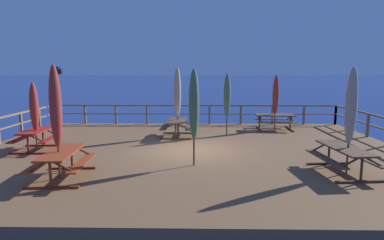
{
  "coord_description": "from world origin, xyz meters",
  "views": [
    {
      "loc": [
        0.25,
        -11.91,
        3.76
      ],
      "look_at": [
        0.0,
        0.93,
        1.82
      ],
      "focal_mm": 30.21,
      "sensor_mm": 36.0,
      "label": 1
    }
  ],
  "objects_px": {
    "picnic_table_mid_left": "(62,158)",
    "patio_umbrella_short_mid": "(34,107)",
    "patio_umbrella_tall_mid_right": "(177,93)",
    "patio_umbrella_tall_mid_left": "(351,107)",
    "picnic_table_mid_right": "(177,124)",
    "patio_umbrella_tall_back_left": "(194,105)",
    "picnic_table_back_left": "(344,154)",
    "patio_umbrella_short_back": "(276,95)",
    "patio_umbrella_short_front": "(56,107)",
    "patio_umbrella_tall_front": "(227,96)",
    "lamp_post_hooked": "(59,87)",
    "picnic_table_front_right": "(36,136)",
    "picnic_table_mid_centre": "(275,119)"
  },
  "relations": [
    {
      "from": "picnic_table_mid_right",
      "to": "patio_umbrella_tall_mid_right",
      "type": "height_order",
      "value": "patio_umbrella_tall_mid_right"
    },
    {
      "from": "patio_umbrella_tall_mid_right",
      "to": "patio_umbrella_tall_mid_left",
      "type": "relative_size",
      "value": 1.02
    },
    {
      "from": "patio_umbrella_tall_back_left",
      "to": "patio_umbrella_tall_front",
      "type": "xyz_separation_m",
      "value": [
        1.46,
        4.99,
        -0.11
      ]
    },
    {
      "from": "picnic_table_mid_left",
      "to": "picnic_table_back_left",
      "type": "relative_size",
      "value": 0.94
    },
    {
      "from": "picnic_table_front_right",
      "to": "picnic_table_back_left",
      "type": "distance_m",
      "value": 10.67
    },
    {
      "from": "patio_umbrella_short_front",
      "to": "patio_umbrella_tall_front",
      "type": "relative_size",
      "value": 1.1
    },
    {
      "from": "patio_umbrella_tall_mid_right",
      "to": "picnic_table_front_right",
      "type": "bearing_deg",
      "value": -152.42
    },
    {
      "from": "patio_umbrella_tall_mid_right",
      "to": "patio_umbrella_tall_front",
      "type": "xyz_separation_m",
      "value": [
        2.27,
        0.41,
        -0.18
      ]
    },
    {
      "from": "picnic_table_front_right",
      "to": "patio_umbrella_short_mid",
      "type": "bearing_deg",
      "value": -18.54
    },
    {
      "from": "picnic_table_mid_left",
      "to": "picnic_table_front_right",
      "type": "distance_m",
      "value": 3.95
    },
    {
      "from": "patio_umbrella_tall_front",
      "to": "patio_umbrella_short_back",
      "type": "bearing_deg",
      "value": 29.64
    },
    {
      "from": "patio_umbrella_short_back",
      "to": "lamp_post_hooked",
      "type": "relative_size",
      "value": 0.86
    },
    {
      "from": "picnic_table_back_left",
      "to": "patio_umbrella_short_back",
      "type": "distance_m",
      "value": 7.25
    },
    {
      "from": "patio_umbrella_short_front",
      "to": "patio_umbrella_tall_front",
      "type": "xyz_separation_m",
      "value": [
        5.15,
        6.37,
        -0.17
      ]
    },
    {
      "from": "patio_umbrella_short_front",
      "to": "patio_umbrella_tall_mid_left",
      "type": "bearing_deg",
      "value": 4.55
    },
    {
      "from": "picnic_table_back_left",
      "to": "patio_umbrella_short_back",
      "type": "bearing_deg",
      "value": 92.71
    },
    {
      "from": "picnic_table_mid_right",
      "to": "patio_umbrella_tall_back_left",
      "type": "height_order",
      "value": "patio_umbrella_tall_back_left"
    },
    {
      "from": "patio_umbrella_short_front",
      "to": "patio_umbrella_short_back",
      "type": "bearing_deg",
      "value": 45.41
    },
    {
      "from": "picnic_table_mid_centre",
      "to": "patio_umbrella_tall_mid_right",
      "type": "bearing_deg",
      "value": -159.13
    },
    {
      "from": "patio_umbrella_tall_front",
      "to": "patio_umbrella_tall_mid_right",
      "type": "bearing_deg",
      "value": -169.73
    },
    {
      "from": "picnic_table_mid_left",
      "to": "patio_umbrella_tall_mid_left",
      "type": "bearing_deg",
      "value": 4.07
    },
    {
      "from": "patio_umbrella_short_mid",
      "to": "picnic_table_mid_right",
      "type": "bearing_deg",
      "value": 27.62
    },
    {
      "from": "patio_umbrella_tall_mid_right",
      "to": "patio_umbrella_tall_front",
      "type": "height_order",
      "value": "patio_umbrella_tall_mid_right"
    },
    {
      "from": "patio_umbrella_tall_mid_right",
      "to": "picnic_table_mid_right",
      "type": "bearing_deg",
      "value": -127.82
    },
    {
      "from": "picnic_table_mid_left",
      "to": "patio_umbrella_short_mid",
      "type": "relative_size",
      "value": 0.82
    },
    {
      "from": "patio_umbrella_tall_mid_right",
      "to": "patio_umbrella_short_mid",
      "type": "xyz_separation_m",
      "value": [
        -5.14,
        -2.71,
        -0.38
      ]
    },
    {
      "from": "patio_umbrella_tall_mid_right",
      "to": "lamp_post_hooked",
      "type": "height_order",
      "value": "lamp_post_hooked"
    },
    {
      "from": "picnic_table_mid_left",
      "to": "lamp_post_hooked",
      "type": "xyz_separation_m",
      "value": [
        -3.72,
        8.67,
        1.55
      ]
    },
    {
      "from": "picnic_table_back_left",
      "to": "picnic_table_mid_left",
      "type": "bearing_deg",
      "value": -175.55
    },
    {
      "from": "patio_umbrella_short_front",
      "to": "lamp_post_hooked",
      "type": "distance_m",
      "value": 9.49
    },
    {
      "from": "patio_umbrella_short_mid",
      "to": "picnic_table_front_right",
      "type": "bearing_deg",
      "value": 161.46
    },
    {
      "from": "patio_umbrella_tall_mid_left",
      "to": "patio_umbrella_tall_back_left",
      "type": "height_order",
      "value": "patio_umbrella_tall_mid_left"
    },
    {
      "from": "patio_umbrella_tall_mid_right",
      "to": "patio_umbrella_tall_mid_left",
      "type": "height_order",
      "value": "patio_umbrella_tall_mid_right"
    },
    {
      "from": "picnic_table_mid_centre",
      "to": "patio_umbrella_tall_mid_right",
      "type": "distance_m",
      "value": 5.38
    },
    {
      "from": "patio_umbrella_short_back",
      "to": "picnic_table_front_right",
      "type": "bearing_deg",
      "value": -155.43
    },
    {
      "from": "patio_umbrella_short_mid",
      "to": "patio_umbrella_tall_back_left",
      "type": "bearing_deg",
      "value": -17.4
    },
    {
      "from": "patio_umbrella_tall_front",
      "to": "lamp_post_hooked",
      "type": "relative_size",
      "value": 0.89
    },
    {
      "from": "patio_umbrella_short_front",
      "to": "patio_umbrella_tall_mid_left",
      "type": "relative_size",
      "value": 1.02
    },
    {
      "from": "picnic_table_front_right",
      "to": "patio_umbrella_tall_mid_right",
      "type": "xyz_separation_m",
      "value": [
        5.17,
        2.7,
        1.45
      ]
    },
    {
      "from": "picnic_table_mid_centre",
      "to": "patio_umbrella_short_back",
      "type": "relative_size",
      "value": 0.71
    },
    {
      "from": "picnic_table_mid_centre",
      "to": "patio_umbrella_tall_back_left",
      "type": "distance_m",
      "value": 7.71
    },
    {
      "from": "picnic_table_front_right",
      "to": "picnic_table_back_left",
      "type": "relative_size",
      "value": 0.76
    },
    {
      "from": "picnic_table_mid_left",
      "to": "lamp_post_hooked",
      "type": "distance_m",
      "value": 9.56
    },
    {
      "from": "patio_umbrella_short_front",
      "to": "patio_umbrella_tall_mid_right",
      "type": "xyz_separation_m",
      "value": [
        2.88,
        5.96,
        0.01
      ]
    },
    {
      "from": "patio_umbrella_short_mid",
      "to": "patio_umbrella_tall_mid_left",
      "type": "height_order",
      "value": "patio_umbrella_tall_mid_left"
    },
    {
      "from": "picnic_table_front_right",
      "to": "patio_umbrella_tall_mid_right",
      "type": "height_order",
      "value": "patio_umbrella_tall_mid_right"
    },
    {
      "from": "picnic_table_mid_right",
      "to": "patio_umbrella_short_front",
      "type": "relative_size",
      "value": 0.56
    },
    {
      "from": "picnic_table_front_right",
      "to": "patio_umbrella_tall_mid_left",
      "type": "relative_size",
      "value": 0.55
    },
    {
      "from": "patio_umbrella_tall_mid_right",
      "to": "patio_umbrella_tall_front",
      "type": "distance_m",
      "value": 2.31
    },
    {
      "from": "picnic_table_mid_right",
      "to": "picnic_table_mid_centre",
      "type": "bearing_deg",
      "value": 21.14
    }
  ]
}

